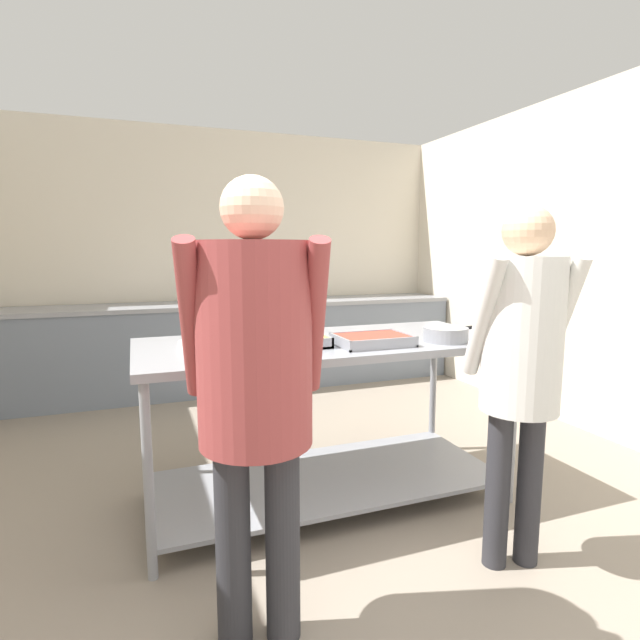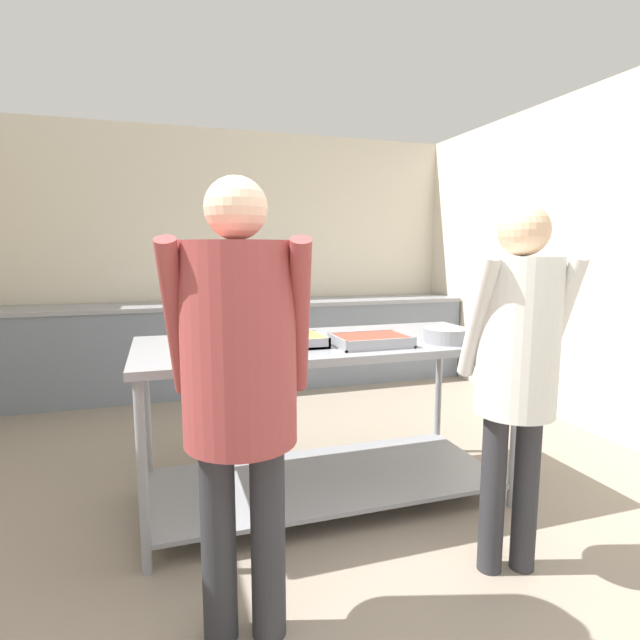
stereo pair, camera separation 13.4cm
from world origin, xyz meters
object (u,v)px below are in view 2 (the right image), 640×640
at_px(plate_stack, 201,343).
at_px(sauce_pan, 446,335).
at_px(guest_serving_right, 517,352).
at_px(guest_serving_left, 239,368).
at_px(serving_tray_roast, 371,341).
at_px(water_bottle, 234,292).
at_px(serving_tray_vegetables, 281,342).

height_order(plate_stack, sauce_pan, sauce_pan).
bearing_deg(guest_serving_right, guest_serving_left, -178.25).
bearing_deg(serving_tray_roast, plate_stack, 163.92).
bearing_deg(plate_stack, guest_serving_right, -35.58).
bearing_deg(sauce_pan, guest_serving_right, -92.70).
distance_m(plate_stack, guest_serving_left, 0.92).
xyz_separation_m(guest_serving_left, guest_serving_right, (1.17, 0.04, -0.02)).
height_order(guest_serving_right, water_bottle, guest_serving_right).
height_order(serving_tray_roast, water_bottle, water_bottle).
bearing_deg(serving_tray_roast, water_bottle, 96.98).
distance_m(plate_stack, serving_tray_vegetables, 0.41).
bearing_deg(water_bottle, sauce_pan, -74.72).
relative_size(serving_tray_vegetables, serving_tray_roast, 1.20).
relative_size(serving_tray_vegetables, sauce_pan, 1.20).
xyz_separation_m(serving_tray_vegetables, guest_serving_left, (-0.33, -0.78, 0.07)).
relative_size(serving_tray_vegetables, guest_serving_left, 0.28).
xyz_separation_m(plate_stack, sauce_pan, (1.26, -0.29, 0.02)).
xyz_separation_m(serving_tray_vegetables, serving_tray_roast, (0.45, -0.11, -0.00)).
xyz_separation_m(plate_stack, serving_tray_vegetables, (0.39, -0.13, 0.01)).
distance_m(serving_tray_roast, sauce_pan, 0.42).
height_order(serving_tray_vegetables, guest_serving_right, guest_serving_right).
xyz_separation_m(serving_tray_vegetables, water_bottle, (0.12, 2.59, 0.05)).
xyz_separation_m(sauce_pan, guest_serving_left, (-1.20, -0.63, 0.05)).
bearing_deg(sauce_pan, water_bottle, 105.28).
xyz_separation_m(serving_tray_roast, guest_serving_left, (-0.78, -0.67, 0.07)).
bearing_deg(plate_stack, serving_tray_vegetables, -19.17).
bearing_deg(serving_tray_roast, serving_tray_vegetables, 166.62).
height_order(serving_tray_vegetables, water_bottle, water_bottle).
bearing_deg(guest_serving_right, serving_tray_vegetables, 138.55).
distance_m(serving_tray_vegetables, sauce_pan, 0.89).
bearing_deg(sauce_pan, plate_stack, 167.18).
height_order(sauce_pan, guest_serving_right, guest_serving_right).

